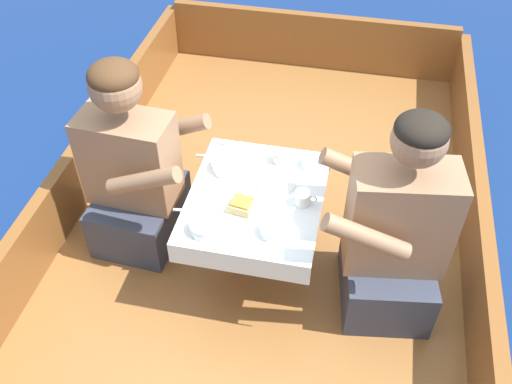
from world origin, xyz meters
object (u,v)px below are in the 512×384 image
Objects in this scene: sandwich at (242,205)px; coffee_cup_port at (303,198)px; person_port at (134,173)px; person_starboard at (394,236)px; coffee_cup_starboard at (310,162)px; tin_can at (280,157)px.

sandwich is 1.12× the size of coffee_cup_port.
person_starboard is (1.16, -0.14, 0.00)m from person_port.
person_starboard is 9.72× the size of coffee_cup_starboard.
sandwich is 1.02× the size of coffee_cup_starboard.
sandwich is 0.35m from tin_can.
person_port is 9.48× the size of coffee_cup_starboard.
person_starboard reaches higher than tin_can.
person_port reaches higher than coffee_cup_port.
sandwich is at bearing -5.34° from person_starboard.
sandwich reaches higher than coffee_cup_starboard.
tin_can is (-0.14, 0.24, -0.00)m from coffee_cup_port.
person_port is at bearing -15.51° from person_starboard.
person_port is 0.66m from tin_can.
coffee_cup_port is (0.78, -0.08, 0.08)m from person_port.
coffee_cup_starboard is at bearing 90.90° from coffee_cup_port.
tin_can is at bearing 73.78° from sandwich.
coffee_cup_port is at bearing 21.34° from sandwich.
tin_can is at bearing -38.46° from person_starboard.
tin_can is (-0.13, 0.00, 0.00)m from coffee_cup_starboard.
person_starboard is at bearing -8.58° from coffee_cup_port.
person_starboard reaches higher than person_port.
coffee_cup_starboard is at bearing -46.15° from person_starboard.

